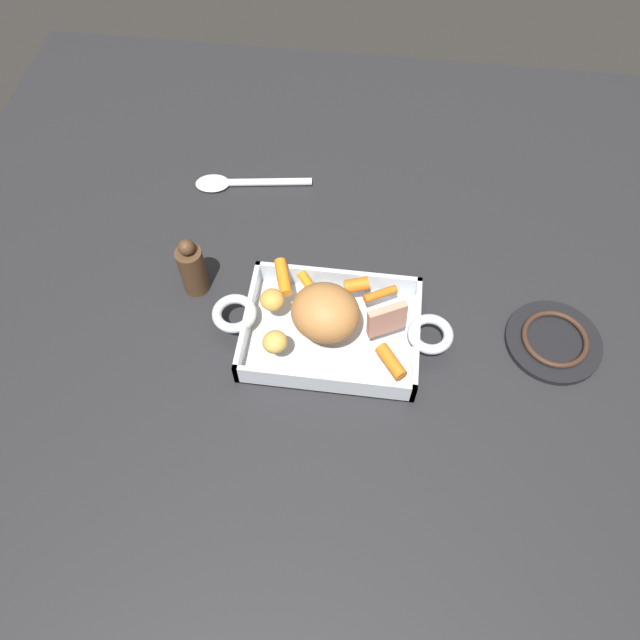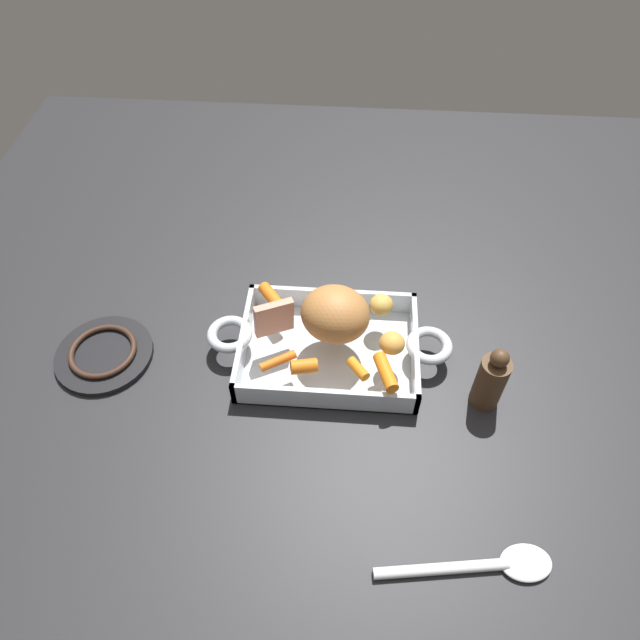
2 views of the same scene
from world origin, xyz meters
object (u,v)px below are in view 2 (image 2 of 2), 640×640
Objects in this scene: roasting_dish at (329,347)px; baby_carrot_southeast at (386,372)px; baby_carrot_northwest at (358,369)px; stove_burner_rear at (104,354)px; baby_carrot_long at (278,361)px; serving_spoon at (485,566)px; potato_golden_large at (392,343)px; potato_halved at (381,305)px; baby_carrot_center_left at (272,297)px; baby_carrot_short at (304,366)px; pork_roast at (335,314)px; roast_slice_thin at (274,318)px; pepper_mill at (491,380)px.

baby_carrot_southeast is at bearing -37.73° from roasting_dish.
baby_carrot_northwest reaches higher than roasting_dish.
baby_carrot_northwest reaches higher than stove_burner_rear.
baby_carrot_long reaches higher than roasting_dish.
baby_carrot_northwest is at bearing 115.34° from serving_spoon.
potato_golden_large is 0.25× the size of stove_burner_rear.
potato_halved is at bearing 93.45° from baby_carrot_southeast.
baby_carrot_center_left reaches higher than roasting_dish.
baby_carrot_short is 0.17× the size of serving_spoon.
stove_burner_rear is at bearing 175.24° from baby_carrot_southeast.
roasting_dish is 6.85× the size of baby_carrot_long.
baby_carrot_southeast is at bearing -3.94° from baby_carrot_long.
stove_burner_rear is (-0.50, -0.01, -0.06)m from potato_golden_large.
roast_slice_thin is at bearing -176.39° from pork_roast.
potato_golden_large is (0.21, -0.09, 0.01)m from baby_carrot_center_left.
potato_golden_large is 0.17m from pepper_mill.
potato_golden_large is 0.32× the size of pepper_mill.
pork_roast reaches higher than baby_carrot_short.
roast_slice_thin is 0.37m from pepper_mill.
baby_carrot_long is (-0.08, -0.06, 0.04)m from roasting_dish.
baby_carrot_short is at bearing -116.16° from roasting_dish.
stove_burner_rear is 0.68× the size of serving_spoon.
baby_carrot_short is at bearing 179.43° from pepper_mill.
baby_carrot_southeast is (0.19, -0.08, -0.02)m from roast_slice_thin.
baby_carrot_short is (-0.04, -0.07, 0.04)m from roasting_dish.
pepper_mill reaches higher than roasting_dish.
baby_carrot_short is at bearing -177.71° from baby_carrot_northwest.
potato_halved is (-0.01, 0.14, 0.01)m from baby_carrot_southeast.
pork_roast is at bearing 160.58° from pepper_mill.
roast_slice_thin is at bearing 172.38° from potato_golden_large.
baby_carrot_southeast reaches higher than stove_burner_rear.
baby_carrot_northwest is 0.07m from potato_golden_large.
baby_carrot_short and baby_carrot_southeast have the same top height.
stove_burner_rear is 0.70m from serving_spoon.
baby_carrot_southeast is at bearing 108.87° from serving_spoon.
pork_roast reaches higher than stove_burner_rear.
potato_golden_large reaches higher than roasting_dish.
baby_carrot_center_left is (-0.11, 0.07, 0.04)m from roasting_dish.
potato_golden_large reaches higher than baby_carrot_short.
pepper_mill is at bearing 75.88° from serving_spoon.
roast_slice_thin reaches higher than baby_carrot_short.
serving_spoon is 0.28m from pepper_mill.
baby_carrot_long is 0.18m from baby_carrot_southeast.
potato_halved is at bearing 36.99° from baby_carrot_long.
potato_golden_large is (0.14, 0.05, 0.01)m from baby_carrot_short.
roast_slice_thin reaches higher than roasting_dish.
roasting_dish reaches higher than serving_spoon.
roast_slice_thin reaches higher than baby_carrot_center_left.
potato_golden_large is 0.09m from potato_halved.
pepper_mill reaches higher than baby_carrot_southeast.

